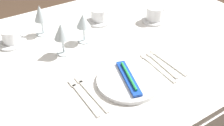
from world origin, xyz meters
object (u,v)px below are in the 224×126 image
object	(u,v)px
coffee_cup_right	(155,13)
wine_glass_right	(40,15)
toothbrush_package	(129,78)
spoon_dessert	(158,62)
coffee_cup_left	(99,15)
dinner_plate	(128,81)
coffee_cup_far	(10,36)
wine_glass_far	(83,22)
spoon_tea	(163,59)
fork_inner	(82,96)
fork_outer	(90,92)
wine_glass_centre	(61,33)
spoon_soup	(153,64)

from	to	relation	value
coffee_cup_right	wine_glass_right	world-z (taller)	wine_glass_right
toothbrush_package	spoon_dessert	size ratio (longest dim) A/B	1.01
coffee_cup_left	wine_glass_right	distance (m)	0.31
dinner_plate	spoon_dessert	world-z (taller)	dinner_plate
coffee_cup_far	wine_glass_far	size ratio (longest dim) A/B	0.68
spoon_tea	wine_glass_far	xyz separation A→B (m)	(-0.22, 0.32, 0.10)
fork_inner	coffee_cup_right	xyz separation A→B (m)	(0.60, 0.31, 0.04)
fork_outer	wine_glass_far	xyz separation A→B (m)	(0.15, 0.33, 0.10)
dinner_plate	wine_glass_centre	world-z (taller)	wine_glass_centre
fork_inner	wine_glass_far	bearing A→B (deg)	60.78
fork_inner	coffee_cup_far	world-z (taller)	coffee_cup_far
wine_glass_centre	spoon_dessert	bearing A→B (deg)	-41.74
toothbrush_package	wine_glass_right	distance (m)	0.56
toothbrush_package	wine_glass_centre	world-z (taller)	wine_glass_centre
spoon_tea	wine_glass_far	distance (m)	0.40
fork_outer	coffee_cup_right	xyz separation A→B (m)	(0.57, 0.31, 0.04)
dinner_plate	coffee_cup_far	size ratio (longest dim) A/B	2.59
coffee_cup_right	wine_glass_centre	bearing A→B (deg)	-178.27
coffee_cup_far	spoon_tea	bearing A→B (deg)	-42.94
fork_outer	wine_glass_centre	bearing A→B (deg)	84.73
spoon_dessert	wine_glass_far	world-z (taller)	wine_glass_far
dinner_plate	coffee_cup_right	xyz separation A→B (m)	(0.41, 0.34, 0.04)
dinner_plate	wine_glass_right	size ratio (longest dim) A/B	1.63
fork_inner	wine_glass_right	size ratio (longest dim) A/B	1.46
wine_glass_far	fork_outer	bearing A→B (deg)	-114.85
fork_outer	fork_inner	bearing A→B (deg)	-175.82
spoon_tea	wine_glass_right	world-z (taller)	wine_glass_right
coffee_cup_left	wine_glass_centre	xyz separation A→B (m)	(-0.29, -0.17, 0.07)
wine_glass_right	spoon_soup	bearing A→B (deg)	-58.69
dinner_plate	toothbrush_package	world-z (taller)	toothbrush_package
fork_outer	coffee_cup_far	distance (m)	0.52
dinner_plate	spoon_tea	world-z (taller)	dinner_plate
wine_glass_centre	wine_glass_right	xyz separation A→B (m)	(-0.02, 0.21, -0.00)
coffee_cup_left	spoon_tea	bearing A→B (deg)	-82.52
wine_glass_centre	wine_glass_far	bearing A→B (deg)	17.88
wine_glass_far	fork_inner	bearing A→B (deg)	-119.22
fork_outer	wine_glass_right	size ratio (longest dim) A/B	1.49
fork_inner	wine_glass_centre	distance (m)	0.32
coffee_cup_left	coffee_cup_right	size ratio (longest dim) A/B	0.98
toothbrush_package	coffee_cup_left	world-z (taller)	coffee_cup_left
spoon_soup	coffee_cup_right	bearing A→B (deg)	49.70
spoon_soup	wine_glass_centre	world-z (taller)	wine_glass_centre
spoon_dessert	coffee_cup_left	bearing A→B (deg)	93.57
wine_glass_far	spoon_tea	bearing A→B (deg)	-55.60
dinner_plate	spoon_soup	size ratio (longest dim) A/B	1.11
spoon_soup	coffee_cup_right	distance (m)	0.40
fork_inner	coffee_cup_left	distance (m)	0.58
spoon_dessert	wine_glass_far	xyz separation A→B (m)	(-0.19, 0.32, 0.10)
spoon_tea	coffee_cup_far	size ratio (longest dim) A/B	2.30
dinner_plate	wine_glass_centre	xyz separation A→B (m)	(-0.13, 0.32, 0.10)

